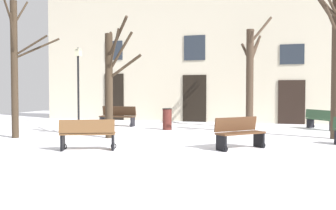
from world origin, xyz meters
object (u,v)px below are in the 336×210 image
at_px(tree_foreground, 336,56).
at_px(bench_facing_shops, 320,119).
at_px(tree_right_of_center, 15,64).
at_px(tree_near_facade, 111,79).
at_px(tree_left_of_center, 251,72).
at_px(bench_by_litter_bin, 239,133).
at_px(streetlamp, 78,78).
at_px(bench_near_center_tree, 88,134).
at_px(bench_near_lamp, 118,116).
at_px(litter_bin, 167,119).

bearing_deg(tree_foreground, bench_facing_shops, 92.43).
bearing_deg(tree_right_of_center, tree_near_facade, 15.46).
height_order(tree_right_of_center, tree_left_of_center, tree_right_of_center).
bearing_deg(tree_right_of_center, tree_left_of_center, 37.93).
relative_size(bench_facing_shops, bench_by_litter_bin, 1.03).
relative_size(tree_left_of_center, bench_facing_shops, 3.47).
xyz_separation_m(tree_foreground, bench_by_litter_bin, (-3.01, -3.25, -2.43)).
distance_m(streetlamp, bench_facing_shops, 11.46).
relative_size(streetlamp, bench_facing_shops, 2.57).
xyz_separation_m(tree_near_facade, bench_near_center_tree, (0.56, -2.76, -1.66)).
bearing_deg(bench_near_lamp, bench_facing_shops, 8.66).
height_order(bench_near_center_tree, bench_near_lamp, bench_near_lamp).
height_order(bench_by_litter_bin, bench_near_center_tree, bench_by_litter_bin).
bearing_deg(tree_foreground, bench_by_litter_bin, -132.80).
height_order(tree_foreground, tree_left_of_center, tree_foreground).
relative_size(streetlamp, bench_by_litter_bin, 2.63).
bearing_deg(bench_near_lamp, tree_foreground, -11.58).
xyz_separation_m(streetlamp, bench_by_litter_bin, (8.38, -5.48, -1.87)).
distance_m(tree_right_of_center, tree_foreground, 11.36).
height_order(tree_right_of_center, bench_near_center_tree, tree_right_of_center).
bearing_deg(tree_left_of_center, tree_foreground, -45.38).
bearing_deg(bench_by_litter_bin, bench_facing_shops, 20.46).
bearing_deg(bench_by_litter_bin, bench_near_lamp, 92.57).
xyz_separation_m(tree_foreground, tree_near_facade, (-7.68, -1.99, -0.77)).
bearing_deg(bench_near_lamp, litter_bin, -17.93).
bearing_deg(bench_facing_shops, bench_near_lamp, 60.21).
bearing_deg(bench_near_lamp, tree_left_of_center, 10.37).
relative_size(tree_foreground, bench_near_lamp, 3.03).
height_order(tree_foreground, bench_by_litter_bin, tree_foreground).
height_order(tree_near_facade, tree_left_of_center, tree_left_of_center).
height_order(tree_right_of_center, litter_bin, tree_right_of_center).
bearing_deg(litter_bin, bench_near_lamp, 159.63).
bearing_deg(tree_left_of_center, bench_facing_shops, 2.67).
bearing_deg(tree_foreground, tree_right_of_center, -165.17).
relative_size(bench_facing_shops, bench_near_center_tree, 0.92).
distance_m(tree_foreground, tree_near_facade, 7.97).
xyz_separation_m(tree_foreground, streetlamp, (-11.39, 2.23, -0.56)).
height_order(tree_right_of_center, bench_near_lamp, tree_right_of_center).
relative_size(tree_left_of_center, litter_bin, 5.58).
xyz_separation_m(tree_left_of_center, bench_near_lamp, (-6.18, -0.86, -2.09)).
bearing_deg(streetlamp, tree_foreground, -11.09).
distance_m(tree_right_of_center, tree_near_facade, 3.46).
distance_m(streetlamp, bench_near_center_tree, 8.40).
relative_size(tree_left_of_center, bench_near_lamp, 2.88).
bearing_deg(bench_by_litter_bin, litter_bin, 81.88).
bearing_deg(tree_foreground, tree_near_facade, -165.44).
distance_m(tree_foreground, bench_facing_shops, 4.14).
height_order(tree_left_of_center, bench_facing_shops, tree_left_of_center).
xyz_separation_m(tree_near_facade, bench_near_lamp, (-1.65, 4.33, -1.64)).
xyz_separation_m(tree_left_of_center, bench_near_center_tree, (-3.97, -7.94, -2.11)).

